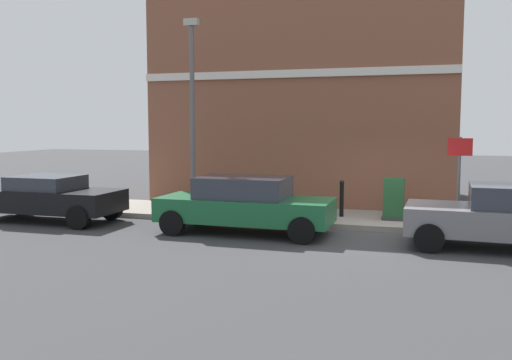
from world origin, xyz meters
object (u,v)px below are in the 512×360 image
Objects in this scene: car_grey at (512,217)px; bollard_far_kerb at (287,200)px; car_green at (245,204)px; car_black at (48,197)px; utility_cabinet at (394,201)px; lamppost at (192,106)px; bollard_near_cabinet at (342,197)px; street_sign at (459,168)px.

bollard_far_kerb is at bearing -13.70° from car_grey.
car_green is 5.94m from car_black.
lamppost is (-0.14, 5.92, 2.62)m from utility_cabinet.
lamppost reaches higher than bollard_far_kerb.
car_green is 4.24× the size of bollard_far_kerb.
car_grey is at bearing 179.83° from car_green.
bollard_far_kerb is (1.46, -0.73, -0.05)m from car_green.
car_grey is 1.05× the size of car_black.
utility_cabinet is 1.45m from bollard_near_cabinet.
bollard_far_kerb is (-1.00, 1.35, 0.00)m from bollard_near_cabinet.
car_green is 1.04× the size of car_black.
utility_cabinet is (2.36, -3.53, -0.07)m from car_green.
bollard_far_kerb is (1.44, -6.67, 0.01)m from car_black.
bollard_near_cabinet is at bearing -29.67° from car_grey.
street_sign is (1.70, 1.03, 0.92)m from car_grey.
lamppost is (2.22, 2.39, 2.55)m from car_green.
utility_cabinet reaches higher than bollard_far_kerb.
street_sign is (-0.79, -3.07, 0.96)m from bollard_near_cabinet.
utility_cabinet is 6.48m from lamppost.
car_green is at bearing 179.57° from car_black.
car_grey is 3.57m from utility_cabinet.
car_green is 4.24m from utility_cabinet.
car_green is 4.14m from lamppost.
bollard_far_kerb is (-0.90, 2.80, 0.02)m from utility_cabinet.
street_sign is at bearing -94.20° from lamppost.
car_grey is 0.78× the size of lamppost.
car_black is at bearing 98.49° from street_sign.
bollard_near_cabinet is at bearing -163.37° from car_black.
lamppost is at bearing -148.38° from car_black.
street_sign is 0.40× the size of lamppost.
car_black is at bearing 0.04° from car_green.
bollard_far_kerb is at bearing 126.48° from bollard_near_cabinet.
lamppost is (2.25, 8.58, 2.56)m from car_grey.
street_sign is at bearing -87.28° from bollard_far_kerb.
bollard_near_cabinet is at bearing 86.04° from utility_cabinet.
car_green reaches higher than car_black.
street_sign is (0.21, -4.42, 0.96)m from bollard_far_kerb.
utility_cabinet is at bearing -166.41° from car_black.
car_black is at bearing 102.22° from bollard_far_kerb.
car_black is 1.84× the size of street_sign.
utility_cabinet is at bearing 67.05° from street_sign.
street_sign is (-0.69, -1.63, 0.98)m from utility_cabinet.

